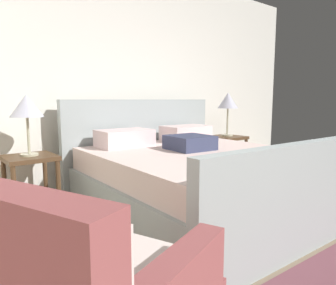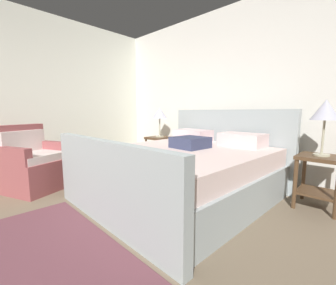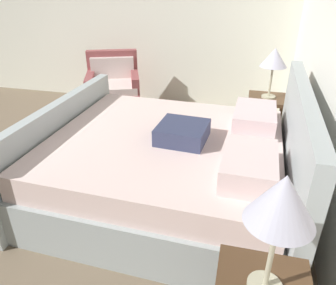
# 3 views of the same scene
# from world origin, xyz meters

# --- Properties ---
(wall_back) EXTENTS (5.61, 0.12, 2.74)m
(wall_back) POSITION_xyz_m (0.00, 3.27, 1.37)
(wall_back) COLOR white
(wall_back) RESTS_ON ground
(bed) EXTENTS (2.08, 2.26, 1.12)m
(bed) POSITION_xyz_m (-0.28, 2.01, 0.35)
(bed) COLOR #A6B1B3
(bed) RESTS_ON ground
(nightstand_right) EXTENTS (0.44, 0.44, 0.60)m
(nightstand_right) POSITION_xyz_m (1.04, 2.77, 0.40)
(nightstand_right) COLOR #503722
(nightstand_right) RESTS_ON ground
(table_lamp_right) EXTENTS (0.28, 0.28, 0.61)m
(table_lamp_right) POSITION_xyz_m (1.04, 2.77, 1.09)
(table_lamp_right) COLOR #B7B293
(table_lamp_right) RESTS_ON nightstand_right
(nightstand_left) EXTENTS (0.44, 0.44, 0.60)m
(nightstand_left) POSITION_xyz_m (-1.60, 2.86, 0.40)
(nightstand_left) COLOR #503722
(nightstand_left) RESTS_ON ground
(table_lamp_left) EXTENTS (0.29, 0.29, 0.56)m
(table_lamp_left) POSITION_xyz_m (-1.60, 2.86, 1.04)
(table_lamp_left) COLOR #B7B293
(table_lamp_left) RESTS_ON nightstand_left
(armchair) EXTENTS (0.94, 0.93, 0.90)m
(armchair) POSITION_xyz_m (-2.00, 0.76, 0.35)
(armchair) COLOR #94494A
(armchair) RESTS_ON ground
(area_rug) EXTENTS (1.85, 1.16, 0.01)m
(area_rug) POSITION_xyz_m (-0.28, 0.27, 0.01)
(area_rug) COLOR brown
(area_rug) RESTS_ON ground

